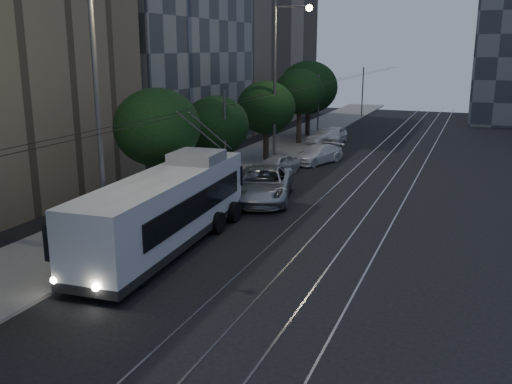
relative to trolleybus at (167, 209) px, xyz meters
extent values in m
plane|color=black|center=(3.74, -0.66, -1.69)|extent=(120.00, 120.00, 0.00)
cube|color=slate|center=(-3.76, 19.34, -1.62)|extent=(5.00, 90.00, 0.15)
cube|color=gray|center=(4.02, 19.34, -1.68)|extent=(0.08, 90.00, 0.02)
cube|color=gray|center=(5.46, 19.34, -1.68)|extent=(0.08, 90.00, 0.02)
cube|color=gray|center=(7.02, 19.34, -1.68)|extent=(0.08, 90.00, 0.02)
cube|color=gray|center=(8.46, 19.34, -1.68)|extent=(0.08, 90.00, 0.02)
cylinder|color=black|center=(-0.11, 19.34, 3.91)|extent=(0.02, 90.00, 0.02)
cylinder|color=black|center=(0.59, 19.34, 3.91)|extent=(0.02, 90.00, 0.02)
cylinder|color=#535355|center=(-1.56, 9.34, 1.31)|extent=(0.14, 0.14, 6.00)
cylinder|color=#535355|center=(-1.56, 29.34, 1.31)|extent=(0.14, 0.14, 6.00)
cylinder|color=#535355|center=(-1.56, 49.34, 1.31)|extent=(0.14, 0.14, 6.00)
cube|color=silver|center=(0.00, -0.16, 0.07)|extent=(3.23, 12.02, 2.82)
cube|color=black|center=(0.00, -0.16, -1.20)|extent=(3.27, 12.06, 0.35)
cube|color=black|center=(0.00, 0.33, 0.19)|extent=(3.14, 9.55, 1.04)
cube|color=black|center=(0.00, -6.08, 0.34)|extent=(2.23, 0.21, 1.29)
cube|color=black|center=(0.00, 5.75, 0.29)|extent=(2.03, 0.20, 0.99)
cube|color=#22D04B|center=(0.00, -6.08, 1.23)|extent=(1.59, 0.15, 0.32)
cube|color=gray|center=(0.00, 2.81, 1.73)|extent=(2.25, 2.30, 0.50)
sphere|color=white|center=(-0.84, -6.13, -0.95)|extent=(0.26, 0.26, 0.26)
sphere|color=white|center=(0.84, -6.13, -0.95)|extent=(0.26, 0.26, 0.26)
cylinder|color=#535355|center=(-0.30, 3.85, 2.74)|extent=(0.06, 4.49, 2.38)
cylinder|color=#535355|center=(0.30, 3.85, 2.74)|extent=(0.06, 4.49, 2.38)
cylinder|color=black|center=(-1.21, -3.97, -1.20)|extent=(0.30, 0.99, 0.99)
cylinder|color=black|center=(1.21, -3.97, -1.20)|extent=(0.30, 0.99, 0.99)
cylinder|color=black|center=(-1.21, 2.45, -1.20)|extent=(0.30, 0.99, 0.99)
cylinder|color=black|center=(1.21, 2.45, -1.20)|extent=(0.30, 0.99, 0.99)
cylinder|color=black|center=(-1.21, 4.35, -1.20)|extent=(0.30, 0.99, 0.99)
cylinder|color=black|center=(1.21, 4.35, -1.20)|extent=(0.30, 0.99, 0.99)
imported|color=#A8ABAF|center=(1.04, 8.70, -0.78)|extent=(4.50, 7.10, 1.83)
imported|color=silver|center=(-0.45, 15.13, -1.00)|extent=(2.56, 4.31, 1.38)
imported|color=white|center=(1.04, 19.94, -1.02)|extent=(3.51, 4.98, 1.34)
imported|color=silver|center=(-0.56, 28.34, -1.05)|extent=(2.78, 4.10, 1.28)
imported|color=white|center=(0.02, 28.94, -0.93)|extent=(1.85, 4.49, 1.52)
cylinder|color=#2F231A|center=(-3.26, 4.80, -0.33)|extent=(0.44, 0.44, 2.72)
ellipsoid|color=black|center=(-3.26, 4.80, 2.69)|extent=(4.43, 4.43, 3.98)
cylinder|color=#2F231A|center=(-2.76, 10.68, -0.57)|extent=(0.44, 0.44, 2.25)
ellipsoid|color=black|center=(-2.76, 10.68, 2.05)|extent=(4.00, 4.00, 3.60)
cylinder|color=#2F231A|center=(-2.76, 19.29, -0.49)|extent=(0.44, 0.44, 2.41)
ellipsoid|color=black|center=(-2.76, 19.29, 2.34)|extent=(4.32, 4.32, 3.89)
cylinder|color=#2F231A|center=(-2.76, 27.52, -0.20)|extent=(0.44, 0.44, 2.97)
ellipsoid|color=black|center=(-2.76, 27.52, 2.91)|extent=(4.34, 4.34, 3.90)
cylinder|color=#2F231A|center=(-3.26, 31.92, -0.37)|extent=(0.44, 0.44, 2.63)
ellipsoid|color=black|center=(-3.26, 31.92, 2.98)|extent=(5.44, 5.44, 4.90)
cylinder|color=#535355|center=(-1.59, -2.16, 3.87)|extent=(0.20, 0.20, 11.13)
cylinder|color=#535355|center=(-1.64, 17.97, 4.02)|extent=(0.20, 0.20, 11.42)
cylinder|color=#535355|center=(-0.38, 17.97, 9.27)|extent=(2.51, 0.12, 0.12)
sphere|color=#E4C77D|center=(0.76, 17.97, 9.16)|extent=(0.44, 0.44, 0.44)
camera|label=1|loc=(12.01, -20.21, 6.63)|focal=40.00mm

